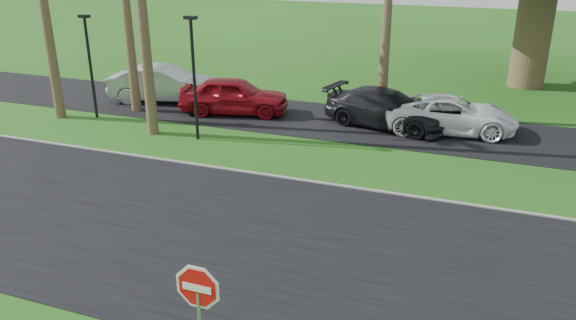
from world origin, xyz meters
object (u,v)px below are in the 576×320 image
Objects in this scene: car_red at (234,96)px; car_minivan at (451,115)px; car_dark at (387,109)px; car_silver at (164,84)px; stop_sign_near at (199,305)px.

car_red is 0.92× the size of car_minivan.
car_dark is at bearing -99.54° from car_red.
car_minivan is at bearing -103.60° from car_silver.
stop_sign_near is 0.51× the size of car_dark.
car_minivan is at bearing -99.25° from car_red.
car_silver is 0.98× the size of car_dark.
car_silver is 10.59m from car_dark.
car_minivan is (2.50, 15.78, -1.06)m from stop_sign_near.
car_minivan is (13.09, 0.03, -0.12)m from car_silver.
car_red reaches higher than car_minivan.
car_red is at bearing -113.11° from car_silver.
car_silver is 13.09m from car_minivan.
car_minivan is at bearing -72.05° from car_dark.
stop_sign_near is 16.52m from car_red.
stop_sign_near reaches higher than car_red.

